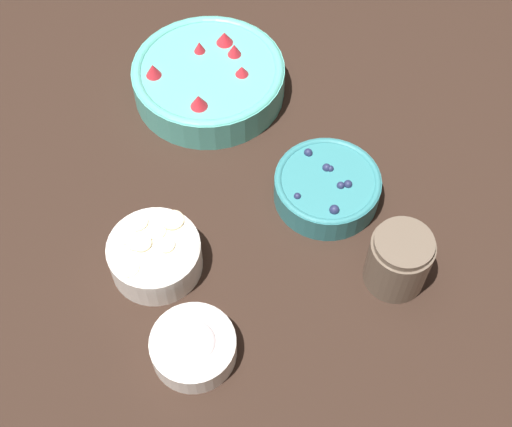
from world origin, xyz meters
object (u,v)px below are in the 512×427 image
(bowl_strawberries, at_px, (209,77))
(bowl_bananas, at_px, (155,254))
(bowl_blueberries, at_px, (327,186))
(bowl_cream, at_px, (193,346))
(jar_chocolate, at_px, (398,261))

(bowl_strawberries, relative_size, bowl_bananas, 1.92)
(bowl_strawberries, bearing_deg, bowl_blueberries, 56.55)
(bowl_strawberries, relative_size, bowl_blueberries, 1.58)
(bowl_strawberries, distance_m, bowl_cream, 0.49)
(bowl_cream, bearing_deg, jar_chocolate, 128.64)
(bowl_bananas, height_order, bowl_cream, bowl_bananas)
(jar_chocolate, bearing_deg, bowl_cream, -51.36)
(bowl_cream, height_order, jar_chocolate, jar_chocolate)
(bowl_strawberries, xyz_separation_m, bowl_cream, (0.47, 0.13, -0.01))
(bowl_bananas, bearing_deg, jar_chocolate, 102.85)
(bowl_strawberries, xyz_separation_m, jar_chocolate, (0.27, 0.37, 0.01))
(bowl_blueberries, bearing_deg, jar_chocolate, 48.83)
(bowl_blueberries, height_order, bowl_bananas, bowl_bananas)
(bowl_blueberries, height_order, bowl_cream, bowl_blueberries)
(bowl_bananas, bearing_deg, bowl_strawberries, -174.73)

